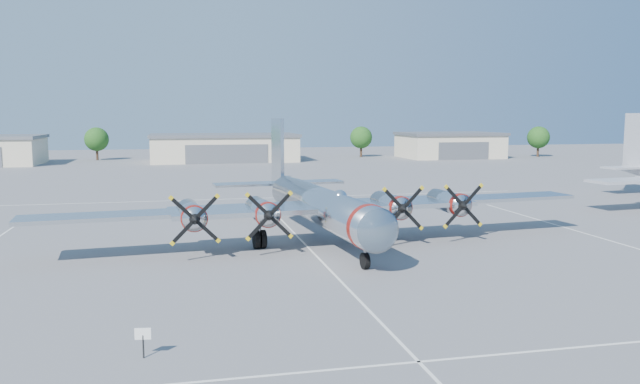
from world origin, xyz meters
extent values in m
plane|color=#5E5E61|center=(0.00, 0.00, 0.00)|extent=(260.00, 260.00, 0.00)
cube|color=silver|center=(0.00, -5.00, 0.01)|extent=(0.15, 40.00, 0.01)
cube|color=silver|center=(22.00, -5.00, 0.01)|extent=(0.15, 40.00, 0.01)
cube|color=silver|center=(0.00, -22.00, 0.01)|extent=(60.00, 0.15, 0.01)
cube|color=silver|center=(0.00, 25.00, 0.01)|extent=(60.00, 0.15, 0.01)
cube|color=beige|center=(0.00, 82.00, 2.40)|extent=(28.00, 14.00, 4.80)
cube|color=slate|center=(0.00, 82.00, 5.10)|extent=(28.60, 14.60, 0.60)
cube|color=slate|center=(0.00, 74.95, 1.80)|extent=(15.40, 0.20, 3.60)
cube|color=beige|center=(48.00, 82.00, 2.40)|extent=(20.00, 14.00, 4.80)
cube|color=slate|center=(48.00, 82.00, 5.10)|extent=(20.60, 14.60, 0.60)
cube|color=slate|center=(48.00, 74.95, 1.80)|extent=(11.00, 0.20, 3.60)
cylinder|color=#382619|center=(-25.00, 90.00, 1.40)|extent=(0.50, 0.50, 2.80)
sphere|color=#1A4213|center=(-25.00, 90.00, 4.24)|extent=(4.80, 4.80, 4.80)
cylinder|color=#382619|center=(30.00, 88.00, 1.40)|extent=(0.50, 0.50, 2.80)
sphere|color=#1A4213|center=(30.00, 88.00, 4.24)|extent=(4.80, 4.80, 4.80)
cylinder|color=#382619|center=(68.00, 80.00, 1.40)|extent=(0.50, 0.50, 2.80)
sphere|color=#1A4213|center=(68.00, 80.00, 4.24)|extent=(4.80, 4.80, 4.80)
cylinder|color=black|center=(-10.02, -19.36, 0.45)|extent=(0.07, 0.07, 0.89)
cube|color=white|center=(-10.02, -19.36, 0.95)|extent=(0.61, 0.13, 0.45)
camera|label=1|loc=(-8.43, -42.89, 9.14)|focal=35.00mm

